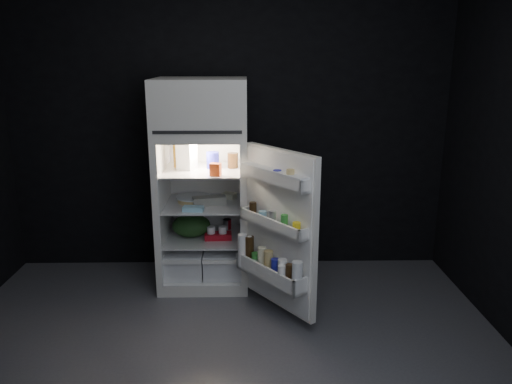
{
  "coord_description": "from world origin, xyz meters",
  "views": [
    {
      "loc": [
        0.17,
        -2.85,
        1.95
      ],
      "look_at": [
        0.24,
        1.0,
        0.9
      ],
      "focal_mm": 35.0,
      "sensor_mm": 36.0,
      "label": 1
    }
  ],
  "objects_px": {
    "fridge_door": "(277,233)",
    "milk_jug": "(187,155)",
    "refrigerator": "(203,176)",
    "egg_carton": "(209,201)",
    "yogurt_tray": "(218,236)"
  },
  "relations": [
    {
      "from": "egg_carton",
      "to": "yogurt_tray",
      "type": "distance_m",
      "value": 0.32
    },
    {
      "from": "refrigerator",
      "to": "egg_carton",
      "type": "bearing_deg",
      "value": -56.75
    },
    {
      "from": "fridge_door",
      "to": "milk_jug",
      "type": "bearing_deg",
      "value": 138.33
    },
    {
      "from": "egg_carton",
      "to": "yogurt_tray",
      "type": "bearing_deg",
      "value": -34.28
    },
    {
      "from": "fridge_door",
      "to": "milk_jug",
      "type": "distance_m",
      "value": 1.08
    },
    {
      "from": "egg_carton",
      "to": "milk_jug",
      "type": "bearing_deg",
      "value": 151.67
    },
    {
      "from": "egg_carton",
      "to": "yogurt_tray",
      "type": "height_order",
      "value": "egg_carton"
    },
    {
      "from": "egg_carton",
      "to": "refrigerator",
      "type": "bearing_deg",
      "value": 111.11
    },
    {
      "from": "refrigerator",
      "to": "milk_jug",
      "type": "xyz_separation_m",
      "value": [
        -0.13,
        -0.03,
        0.19
      ]
    },
    {
      "from": "fridge_door",
      "to": "egg_carton",
      "type": "xyz_separation_m",
      "value": [
        -0.54,
        0.59,
        0.08
      ]
    },
    {
      "from": "milk_jug",
      "to": "fridge_door",
      "type": "bearing_deg",
      "value": -18.37
    },
    {
      "from": "milk_jug",
      "to": "yogurt_tray",
      "type": "bearing_deg",
      "value": 5.44
    },
    {
      "from": "refrigerator",
      "to": "milk_jug",
      "type": "distance_m",
      "value": 0.23
    },
    {
      "from": "refrigerator",
      "to": "fridge_door",
      "type": "relative_size",
      "value": 1.46
    },
    {
      "from": "milk_jug",
      "to": "yogurt_tray",
      "type": "xyz_separation_m",
      "value": [
        0.26,
        -0.08,
        -0.69
      ]
    }
  ]
}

